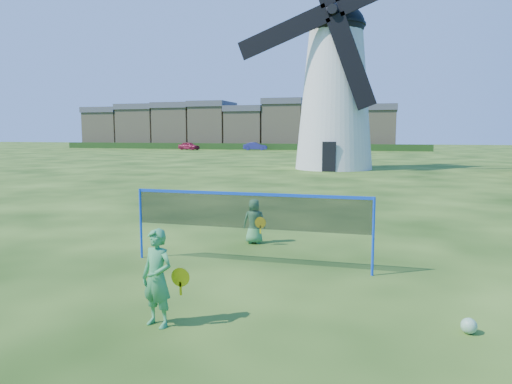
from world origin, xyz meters
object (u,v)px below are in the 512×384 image
object	(u,v)px
windmill	(335,88)
play_ball	(469,326)
badminton_net	(249,212)
player_girl	(157,278)
car_left	(189,146)
car_right	(255,146)
player_boy	(254,221)

from	to	relation	value
windmill	play_ball	bearing A→B (deg)	-79.98
badminton_net	player_girl	xyz separation A→B (m)	(-0.38, -3.36, -0.43)
car_left	car_right	xyz separation A→B (m)	(10.80, 0.99, -0.01)
car_right	player_girl	bearing A→B (deg)	-175.80
player_boy	play_ball	distance (m)	6.28
windmill	player_boy	xyz separation A→B (m)	(0.96, -25.66, -5.55)
play_ball	car_left	world-z (taller)	car_left
badminton_net	player_girl	bearing A→B (deg)	-96.50
player_girl	player_boy	distance (m)	5.40
badminton_net	player_girl	distance (m)	3.41
player_boy	player_girl	bearing A→B (deg)	79.38
badminton_net	play_ball	xyz separation A→B (m)	(3.90, -2.45, -1.03)
player_boy	play_ball	world-z (taller)	player_boy
car_left	play_ball	bearing A→B (deg)	-137.44
player_girl	player_boy	bearing A→B (deg)	107.06
player_girl	play_ball	distance (m)	4.42
player_girl	play_ball	world-z (taller)	player_girl
player_girl	play_ball	bearing A→B (deg)	28.12
badminton_net	player_girl	world-z (taller)	badminton_net
player_boy	car_left	size ratio (longest dim) A/B	0.31
play_ball	player_girl	bearing A→B (deg)	-168.00
player_girl	play_ball	xyz separation A→B (m)	(4.28, 0.91, -0.60)
badminton_net	car_right	size ratio (longest dim) A/B	1.35
player_girl	car_left	bearing A→B (deg)	129.24
badminton_net	car_left	xyz separation A→B (m)	(-28.54, 62.62, -0.52)
player_girl	car_right	size ratio (longest dim) A/B	0.38
windmill	play_ball	xyz separation A→B (m)	(5.32, -30.15, -6.01)
player_girl	windmill	bearing A→B (deg)	108.05
windmill	player_boy	world-z (taller)	windmill
player_girl	player_boy	world-z (taller)	player_girl
badminton_net	car_left	bearing A→B (deg)	114.50
windmill	badminton_net	world-z (taller)	windmill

